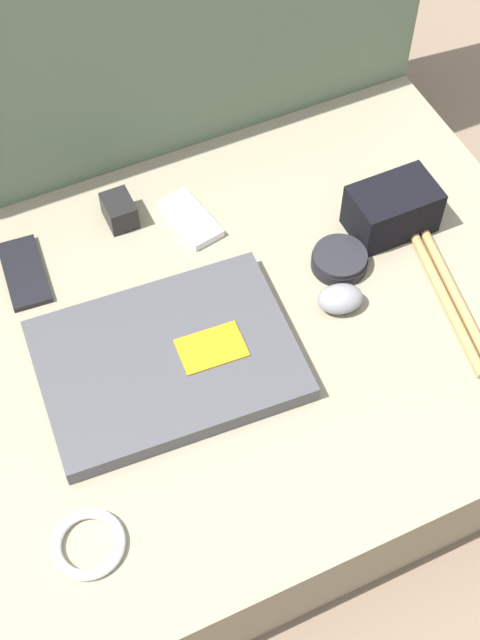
# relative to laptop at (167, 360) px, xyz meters

# --- Properties ---
(ground_plane) EXTENTS (8.00, 8.00, 0.00)m
(ground_plane) POSITION_rel_laptop_xyz_m (0.12, 0.01, -0.17)
(ground_plane) COLOR #7A6651
(couch_seat) EXTENTS (0.98, 0.72, 0.16)m
(couch_seat) POSITION_rel_laptop_xyz_m (0.12, 0.01, -0.09)
(couch_seat) COLOR gray
(couch_seat) RESTS_ON ground_plane
(couch_backrest) EXTENTS (0.98, 0.20, 0.61)m
(couch_backrest) POSITION_rel_laptop_xyz_m (0.12, 0.48, 0.13)
(couch_backrest) COLOR #60755B
(couch_backrest) RESTS_ON ground_plane
(laptop) EXTENTS (0.36, 0.27, 0.03)m
(laptop) POSITION_rel_laptop_xyz_m (0.00, 0.00, 0.00)
(laptop) COLOR #47474C
(laptop) RESTS_ON couch_seat
(computer_mouse) EXTENTS (0.07, 0.06, 0.04)m
(computer_mouse) POSITION_rel_laptop_xyz_m (0.26, -0.01, 0.00)
(computer_mouse) COLOR gray
(computer_mouse) RESTS_ON couch_seat
(speaker_puck) EXTENTS (0.08, 0.08, 0.03)m
(speaker_puck) POSITION_rel_laptop_xyz_m (0.30, 0.05, -0.00)
(speaker_puck) COLOR black
(speaker_puck) RESTS_ON couch_seat
(phone_silver) EXTENTS (0.07, 0.13, 0.01)m
(phone_silver) POSITION_rel_laptop_xyz_m (-0.13, 0.24, -0.01)
(phone_silver) COLOR black
(phone_silver) RESTS_ON couch_seat
(phone_black) EXTENTS (0.07, 0.12, 0.01)m
(phone_black) POSITION_rel_laptop_xyz_m (0.13, 0.23, -0.01)
(phone_black) COLOR silver
(phone_black) RESTS_ON couch_seat
(camera_pouch) EXTENTS (0.13, 0.08, 0.08)m
(camera_pouch) POSITION_rel_laptop_xyz_m (0.40, 0.09, 0.02)
(camera_pouch) COLOR black
(camera_pouch) RESTS_ON couch_seat
(charger_brick) EXTENTS (0.04, 0.06, 0.04)m
(charger_brick) POSITION_rel_laptop_xyz_m (0.03, 0.27, 0.01)
(charger_brick) COLOR black
(charger_brick) RESTS_ON couch_seat
(cable_coil) EXTENTS (0.09, 0.09, 0.01)m
(cable_coil) POSITION_rel_laptop_xyz_m (-0.19, -0.20, -0.01)
(cable_coil) COLOR white
(cable_coil) RESTS_ON couch_seat
(drumstick_pair) EXTENTS (0.09, 0.37, 0.01)m
(drumstick_pair) POSITION_rel_laptop_xyz_m (0.42, -0.02, -0.01)
(drumstick_pair) COLOR tan
(drumstick_pair) RESTS_ON couch_seat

